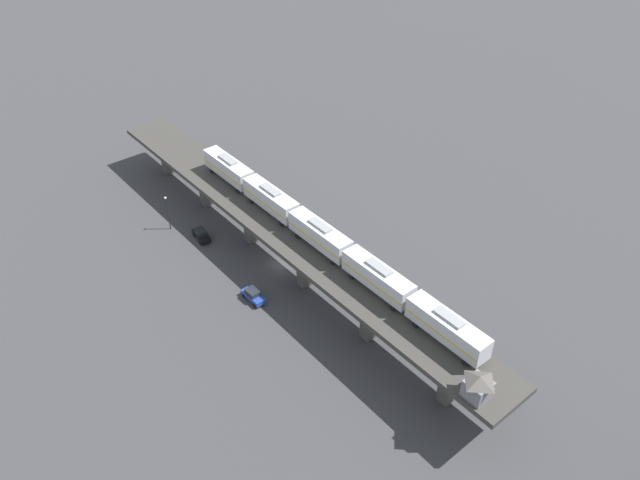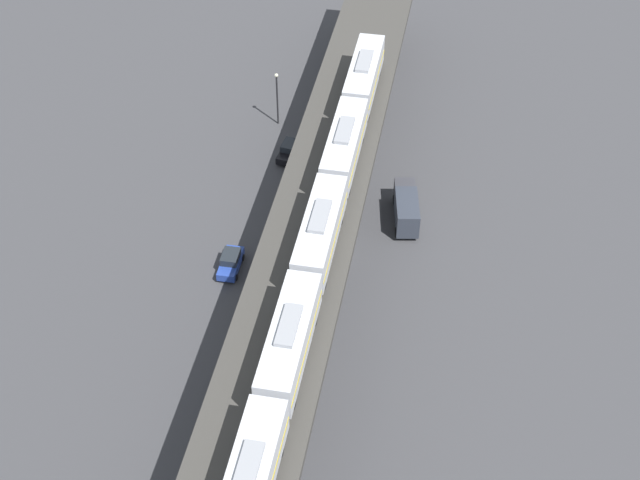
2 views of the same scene
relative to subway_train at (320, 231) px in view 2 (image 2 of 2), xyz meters
name	(u,v)px [view 2 (image 2 of 2)]	position (x,y,z in m)	size (l,w,h in m)	color
ground_plane	(322,251)	(2.54, -8.48, -10.73)	(400.00, 400.00, 0.00)	#38383A
elevated_viaduct	(323,197)	(2.57, -8.66, -3.71)	(20.51, 92.30, 8.19)	#393733
subway_train	(320,231)	(0.00, 0.00, 0.00)	(11.04, 62.22, 4.45)	silver
street_car_blue	(231,262)	(10.38, -3.17, -9.79)	(2.46, 4.62, 1.89)	#233D93
street_car_black	(290,150)	(10.98, -22.18, -9.79)	(1.96, 4.41, 1.89)	black
delivery_truck	(406,207)	(-4.29, -15.69, -8.97)	(4.34, 7.54, 3.20)	#333338
street_lamp	(277,95)	(14.54, -27.92, -6.62)	(0.44, 0.44, 6.94)	black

